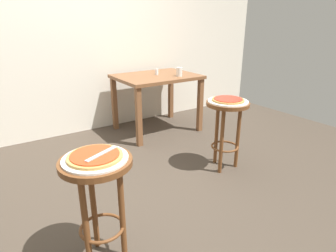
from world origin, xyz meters
TOP-DOWN VIEW (x-y plane):
  - ground_plane at (0.00, 0.00)m, footprint 6.00×6.00m
  - back_wall at (0.00, 1.65)m, footprint 6.00×0.10m
  - stool_foreground at (-0.59, -0.66)m, footprint 0.41×0.41m
  - serving_plate_foreground at (-0.59, -0.66)m, footprint 0.36×0.36m
  - pizza_foreground at (-0.59, -0.66)m, footprint 0.30×0.30m
  - stool_middle at (0.87, -0.20)m, footprint 0.41×0.41m
  - serving_plate_middle at (0.87, -0.20)m, footprint 0.38×0.38m
  - pizza_middle at (0.87, -0.20)m, footprint 0.30×0.30m
  - dining_table at (0.87, 1.09)m, footprint 1.01×0.79m
  - cup_near_edge at (1.07, 0.87)m, footprint 0.07×0.07m
  - condiment_shaker at (0.88, 1.11)m, footprint 0.04×0.04m
  - pizza_server_knife at (-0.56, -0.68)m, footprint 0.21×0.11m

SIDE VIEW (x-z plane):
  - ground_plane at x=0.00m, z-range 0.00..0.00m
  - stool_foreground at x=-0.59m, z-range 0.17..0.86m
  - stool_middle at x=0.87m, z-range 0.17..0.86m
  - dining_table at x=0.87m, z-range 0.26..1.01m
  - serving_plate_foreground at x=-0.59m, z-range 0.69..0.70m
  - serving_plate_middle at x=0.87m, z-range 0.69..0.70m
  - pizza_foreground at x=-0.59m, z-range 0.70..0.72m
  - pizza_middle at x=0.87m, z-range 0.70..0.72m
  - pizza_server_knife at x=-0.56m, z-range 0.72..0.72m
  - condiment_shaker at x=0.88m, z-range 0.75..0.82m
  - cup_near_edge at x=1.07m, z-range 0.75..0.86m
  - back_wall at x=0.00m, z-range 0.00..3.00m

